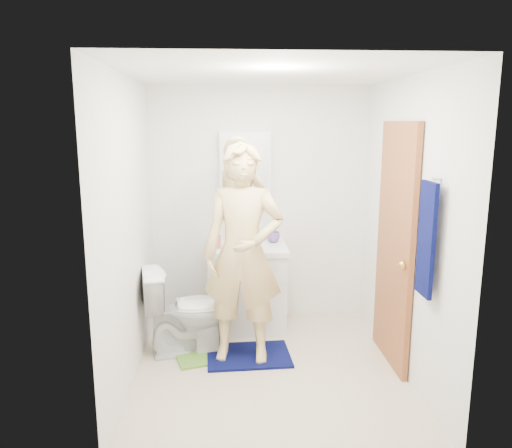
{
  "coord_description": "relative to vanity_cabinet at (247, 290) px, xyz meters",
  "views": [
    {
      "loc": [
        -0.35,
        -3.83,
        2.04
      ],
      "look_at": [
        -0.1,
        0.25,
        1.2
      ],
      "focal_mm": 35.0,
      "sensor_mm": 36.0,
      "label": 1
    }
  ],
  "objects": [
    {
      "name": "floor",
      "position": [
        0.15,
        -0.91,
        -0.41
      ],
      "size": [
        2.2,
        2.4,
        0.02
      ],
      "primitive_type": "cube",
      "color": "beige",
      "rests_on": "ground"
    },
    {
      "name": "ceiling",
      "position": [
        0.15,
        -0.91,
        2.01
      ],
      "size": [
        2.2,
        2.4,
        0.02
      ],
      "primitive_type": "cube",
      "color": "white",
      "rests_on": "ground"
    },
    {
      "name": "wall_back",
      "position": [
        0.15,
        0.3,
        0.8
      ],
      "size": [
        2.2,
        0.02,
        2.4
      ],
      "primitive_type": "cube",
      "color": "silver",
      "rests_on": "ground"
    },
    {
      "name": "wall_front",
      "position": [
        0.15,
        -2.12,
        0.8
      ],
      "size": [
        2.2,
        0.02,
        2.4
      ],
      "primitive_type": "cube",
      "color": "silver",
      "rests_on": "ground"
    },
    {
      "name": "wall_left",
      "position": [
        -0.96,
        -0.91,
        0.8
      ],
      "size": [
        0.02,
        2.4,
        2.4
      ],
      "primitive_type": "cube",
      "color": "silver",
      "rests_on": "ground"
    },
    {
      "name": "wall_right",
      "position": [
        1.26,
        -0.91,
        0.8
      ],
      "size": [
        0.02,
        2.4,
        2.4
      ],
      "primitive_type": "cube",
      "color": "silver",
      "rests_on": "ground"
    },
    {
      "name": "vanity_cabinet",
      "position": [
        0.0,
        0.0,
        0.0
      ],
      "size": [
        0.75,
        0.55,
        0.8
      ],
      "primitive_type": "cube",
      "color": "white",
      "rests_on": "floor"
    },
    {
      "name": "countertop",
      "position": [
        0.0,
        0.0,
        0.43
      ],
      "size": [
        0.79,
        0.59,
        0.05
      ],
      "primitive_type": "cube",
      "color": "white",
      "rests_on": "vanity_cabinet"
    },
    {
      "name": "sink_basin",
      "position": [
        0.0,
        0.0,
        0.44
      ],
      "size": [
        0.4,
        0.4,
        0.03
      ],
      "primitive_type": "cylinder",
      "color": "white",
      "rests_on": "countertop"
    },
    {
      "name": "faucet",
      "position": [
        0.0,
        0.18,
        0.51
      ],
      "size": [
        0.03,
        0.03,
        0.12
      ],
      "primitive_type": "cylinder",
      "color": "silver",
      "rests_on": "countertop"
    },
    {
      "name": "medicine_cabinet",
      "position": [
        0.0,
        0.22,
        1.2
      ],
      "size": [
        0.5,
        0.12,
        0.7
      ],
      "primitive_type": "cube",
      "color": "white",
      "rests_on": "wall_back"
    },
    {
      "name": "mirror_panel",
      "position": [
        0.0,
        0.16,
        1.2
      ],
      "size": [
        0.46,
        0.01,
        0.66
      ],
      "primitive_type": "cube",
      "color": "white",
      "rests_on": "wall_back"
    },
    {
      "name": "door",
      "position": [
        1.22,
        -0.76,
        0.62
      ],
      "size": [
        0.05,
        0.8,
        2.05
      ],
      "primitive_type": "cube",
      "color": "#A85C2E",
      "rests_on": "ground"
    },
    {
      "name": "door_knob",
      "position": [
        1.18,
        -1.08,
        0.55
      ],
      "size": [
        0.07,
        0.07,
        0.07
      ],
      "primitive_type": "sphere",
      "color": "gold",
      "rests_on": "door"
    },
    {
      "name": "towel",
      "position": [
        1.18,
        -1.48,
        0.85
      ],
      "size": [
        0.03,
        0.24,
        0.8
      ],
      "primitive_type": "cube",
      "color": "#070B41",
      "rests_on": "wall_right"
    },
    {
      "name": "towel_hook",
      "position": [
        1.22,
        -1.48,
        1.27
      ],
      "size": [
        0.06,
        0.02,
        0.02
      ],
      "primitive_type": "cylinder",
      "rotation": [
        0.0,
        1.57,
        0.0
      ],
      "color": "silver",
      "rests_on": "wall_right"
    },
    {
      "name": "toilet",
      "position": [
        -0.55,
        -0.5,
        -0.01
      ],
      "size": [
        0.84,
        0.58,
        0.79
      ],
      "primitive_type": "imported",
      "rotation": [
        0.0,
        0.0,
        1.77
      ],
      "color": "white",
      "rests_on": "floor"
    },
    {
      "name": "bath_mat",
      "position": [
        -0.01,
        -0.65,
        -0.39
      ],
      "size": [
        0.75,
        0.56,
        0.02
      ],
      "primitive_type": "cube",
      "rotation": [
        0.0,
        0.0,
        0.05
      ],
      "color": "#070B41",
      "rests_on": "floor"
    },
    {
      "name": "green_rug",
      "position": [
        -0.43,
        -0.64,
        -0.39
      ],
      "size": [
        0.53,
        0.48,
        0.02
      ],
      "primitive_type": "cube",
      "rotation": [
        0.0,
        0.0,
        0.29
      ],
      "color": "#5F9933",
      "rests_on": "floor"
    },
    {
      "name": "soap_dispenser",
      "position": [
        -0.3,
        -0.06,
        0.55
      ],
      "size": [
        0.11,
        0.11,
        0.19
      ],
      "primitive_type": "imported",
      "rotation": [
        0.0,
        0.0,
        0.32
      ],
      "color": "#D46363",
      "rests_on": "countertop"
    },
    {
      "name": "toothbrush_cup",
      "position": [
        0.28,
        0.14,
        0.5
      ],
      "size": [
        0.15,
        0.15,
        0.11
      ],
      "primitive_type": "imported",
      "rotation": [
        0.0,
        0.0,
        0.13
      ],
      "color": "#684599",
      "rests_on": "countertop"
    },
    {
      "name": "man",
      "position": [
        -0.06,
        -0.69,
        0.55
      ],
      "size": [
        0.74,
        0.54,
        1.86
      ],
      "primitive_type": "imported",
      "rotation": [
        0.0,
        0.0,
        -0.15
      ],
      "color": "#E3C280",
      "rests_on": "bath_mat"
    }
  ]
}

